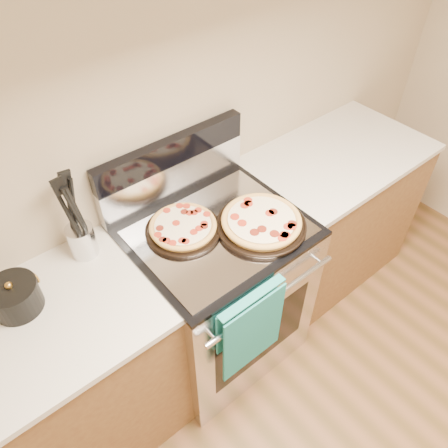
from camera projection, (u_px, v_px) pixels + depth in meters
wall_back at (162, 109)px, 1.81m from camera, size 4.00×0.00×4.00m
range_body at (217, 293)px, 2.24m from camera, size 0.76×0.68×0.90m
oven_window at (261, 337)px, 2.06m from camera, size 0.56×0.01×0.40m
cooktop at (216, 230)px, 1.92m from camera, size 0.76×0.68×0.02m
backsplash_lower at (174, 178)px, 2.02m from camera, size 0.76×0.06×0.18m
backsplash_upper at (171, 151)px, 1.92m from camera, size 0.76×0.06×0.12m
oven_handle at (273, 298)px, 1.79m from camera, size 0.70×0.03×0.03m
dish_towel at (250, 328)px, 1.81m from camera, size 0.32×0.05×0.42m
foil_sheet at (220, 231)px, 1.90m from camera, size 0.70×0.55×0.01m
cabinet_left at (52, 395)px, 1.87m from camera, size 1.00×0.62×0.88m
countertop_left at (17, 339)px, 1.55m from camera, size 1.02×0.64×0.03m
cabinet_right at (326, 217)px, 2.67m from camera, size 1.00×0.62×0.88m
countertop_right at (340, 155)px, 2.35m from camera, size 1.02×0.64×0.03m
pepperoni_pizza_back at (183, 227)px, 1.88m from camera, size 0.38×0.38×0.04m
pepperoni_pizza_front at (261, 222)px, 1.89m from camera, size 0.44×0.44×0.05m
utensil_crock at (82, 241)px, 1.78m from camera, size 0.12×0.12×0.14m
saucepan at (15, 298)px, 1.59m from camera, size 0.23×0.23×0.11m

